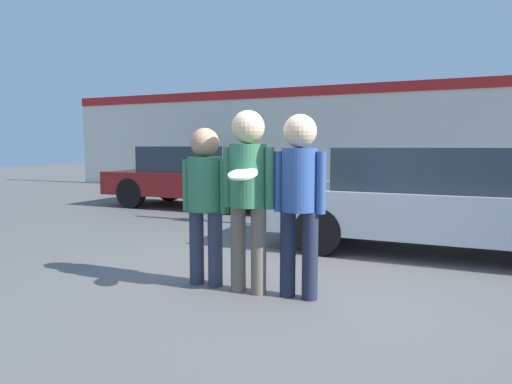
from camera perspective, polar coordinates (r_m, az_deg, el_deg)
name	(u,v)px	position (r m, az deg, el deg)	size (l,w,h in m)	color
ground_plane	(283,290)	(4.70, 3.34, -12.09)	(56.00, 56.00, 0.00)	#5B5956
storefront_building	(398,138)	(14.17, 17.34, 6.47)	(24.00, 0.22, 3.32)	silver
person_left	(205,193)	(4.69, -6.36, -0.13)	(0.53, 0.36, 1.62)	#2D3347
person_middle_with_frisbee	(248,184)	(4.40, -1.00, 1.04)	(0.53, 0.58, 1.78)	#665B4C
person_right	(299,190)	(4.27, 5.45, 0.28)	(0.50, 0.33, 1.73)	#1E2338
parked_car_near	(432,199)	(6.66, 21.16, -0.88)	(4.47, 1.83, 1.42)	#B7BABF
parked_car_far	(197,176)	(10.94, -7.36, 1.96)	(4.36, 1.81, 1.44)	maroon
shrub	(228,171)	(14.88, -3.51, 2.67)	(1.31, 1.31, 1.31)	#285B2D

